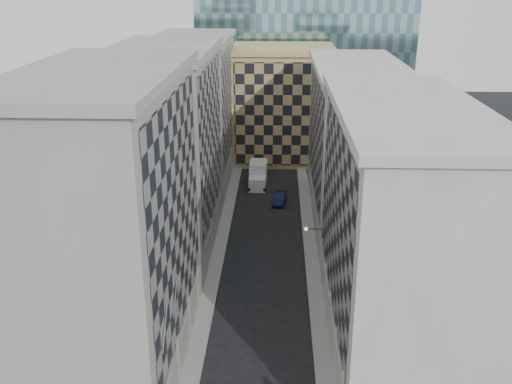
# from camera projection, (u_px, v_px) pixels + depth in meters

# --- Properties ---
(sidewalk_west) EXTENTS (1.50, 100.00, 0.15)m
(sidewalk_west) POSITION_uv_depth(u_px,v_px,m) (218.00, 255.00, 64.22)
(sidewalk_west) COLOR gray
(sidewalk_west) RESTS_ON ground
(sidewalk_east) EXTENTS (1.50, 100.00, 0.15)m
(sidewalk_east) POSITION_uv_depth(u_px,v_px,m) (311.00, 257.00, 63.83)
(sidewalk_east) COLOR gray
(sidewalk_east) RESTS_ON ground
(bldg_left_a) EXTENTS (10.80, 22.80, 23.70)m
(bldg_left_a) POSITION_uv_depth(u_px,v_px,m) (113.00, 229.00, 42.51)
(bldg_left_a) COLOR gray
(bldg_left_a) RESTS_ON ground
(bldg_left_b) EXTENTS (10.80, 22.80, 22.70)m
(bldg_left_b) POSITION_uv_depth(u_px,v_px,m) (168.00, 151.00, 63.24)
(bldg_left_b) COLOR gray
(bldg_left_b) RESTS_ON ground
(bldg_left_c) EXTENTS (10.80, 22.80, 21.70)m
(bldg_left_c) POSITION_uv_depth(u_px,v_px,m) (196.00, 111.00, 83.97)
(bldg_left_c) COLOR gray
(bldg_left_c) RESTS_ON ground
(bldg_right_a) EXTENTS (10.80, 26.80, 20.70)m
(bldg_right_a) POSITION_uv_depth(u_px,v_px,m) (395.00, 230.00, 45.97)
(bldg_right_a) COLOR #AEA8A0
(bldg_right_a) RESTS_ON ground
(bldg_right_b) EXTENTS (10.80, 28.80, 19.70)m
(bldg_right_b) POSITION_uv_depth(u_px,v_px,m) (354.00, 144.00, 71.37)
(bldg_right_b) COLOR #AEA8A0
(bldg_right_b) RESTS_ON ground
(tan_block) EXTENTS (16.80, 14.80, 18.80)m
(tan_block) POSITION_uv_depth(u_px,v_px,m) (282.00, 103.00, 96.03)
(tan_block) COLOR tan
(tan_block) RESTS_ON ground
(flagpoles_left) EXTENTS (0.10, 6.33, 2.33)m
(flagpoles_left) POSITION_uv_depth(u_px,v_px,m) (170.00, 312.00, 39.01)
(flagpoles_left) COLOR gray
(flagpoles_left) RESTS_ON ground
(bracket_lamp) EXTENTS (1.98, 0.36, 0.36)m
(bracket_lamp) POSITION_uv_depth(u_px,v_px,m) (308.00, 229.00, 56.08)
(bracket_lamp) COLOR black
(bracket_lamp) RESTS_ON ground
(box_truck) EXTENTS (2.64, 6.27, 3.42)m
(box_truck) POSITION_uv_depth(u_px,v_px,m) (258.00, 176.00, 85.38)
(box_truck) COLOR white
(box_truck) RESTS_ON ground
(dark_car) EXTENTS (2.00, 4.60, 1.47)m
(dark_car) POSITION_uv_depth(u_px,v_px,m) (279.00, 198.00, 78.86)
(dark_car) COLOR #0E1635
(dark_car) RESTS_ON ground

